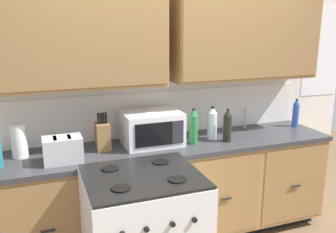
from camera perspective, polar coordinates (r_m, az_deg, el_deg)
The scene contains 11 objects.
wall_unit at distance 3.14m, azimuth -0.42°, elevation 9.72°, with size 4.03×0.40×2.42m.
counter_run at distance 3.28m, azimuth 0.81°, elevation -11.52°, with size 2.86×0.64×0.90m.
microwave at distance 3.06m, azimuth -2.55°, elevation -1.83°, with size 0.48×0.37×0.28m.
toaster at distance 2.79m, azimuth -16.11°, elevation -5.00°, with size 0.28×0.18×0.19m.
knife_block at distance 2.98m, azimuth -10.16°, elevation -3.03°, with size 0.11×0.14×0.31m.
sink_faucet at distance 3.63m, azimuth 11.98°, elevation -0.21°, with size 0.02×0.02×0.20m, color #B2B5BA.
paper_towel_roll at distance 2.98m, azimuth -22.25°, elevation -3.55°, with size 0.12×0.12×0.26m, color white.
bottle_blue at distance 3.81m, azimuth 19.34°, elevation 0.53°, with size 0.06×0.06×0.28m.
bottle_clear at distance 3.22m, azimuth 6.92°, elevation -1.03°, with size 0.08×0.08×0.29m.
bottle_green at distance 3.08m, azimuth 3.99°, elevation -1.59°, with size 0.07×0.07×0.31m.
bottle_dark at distance 3.17m, azimuth 9.26°, elevation -1.41°, with size 0.07×0.07×0.29m.
Camera 1 is at (-1.05, -2.45, 1.90)m, focal length 39.00 mm.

